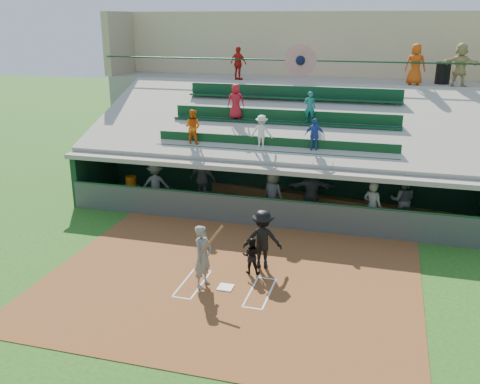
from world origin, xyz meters
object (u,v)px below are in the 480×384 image
(home_plate, at_px, (226,287))
(trash_bin, at_px, (443,73))
(batter_at_plate, at_px, (203,256))
(water_cooler, at_px, (131,181))
(catcher, at_px, (251,256))
(white_table, at_px, (130,194))

(home_plate, bearing_deg, trash_bin, 64.11)
(batter_at_plate, relative_size, water_cooler, 4.41)
(home_plate, relative_size, trash_bin, 0.44)
(catcher, relative_size, water_cooler, 2.58)
(trash_bin, bearing_deg, water_cooler, -151.38)
(trash_bin, bearing_deg, home_plate, -115.89)
(home_plate, distance_m, batter_at_plate, 1.14)
(home_plate, xyz_separation_m, batter_at_plate, (-0.66, -0.04, 0.93))
(home_plate, bearing_deg, white_table, 134.66)
(batter_at_plate, height_order, white_table, batter_at_plate)
(catcher, xyz_separation_m, white_table, (-6.62, 5.08, -0.23))
(catcher, distance_m, white_table, 8.35)
(catcher, height_order, trash_bin, trash_bin)
(trash_bin, bearing_deg, white_table, -151.19)
(batter_at_plate, distance_m, water_cooler, 8.37)
(catcher, bearing_deg, white_table, -45.28)
(home_plate, distance_m, water_cooler, 8.82)
(batter_at_plate, relative_size, trash_bin, 2.01)
(batter_at_plate, height_order, catcher, batter_at_plate)
(water_cooler, bearing_deg, home_plate, -45.88)
(batter_at_plate, bearing_deg, home_plate, 3.67)
(trash_bin, bearing_deg, batter_at_plate, -118.10)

